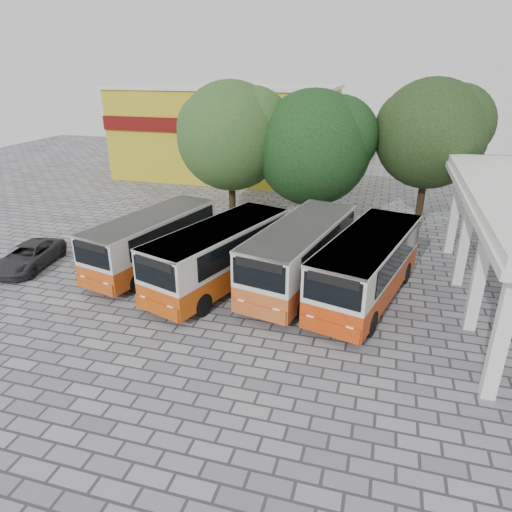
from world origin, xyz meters
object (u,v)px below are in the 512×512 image
(bus_centre_right, at_px, (301,251))
(parked_car, at_px, (29,256))
(bus_far_left, at_px, (153,238))
(bus_centre_left, at_px, (220,253))
(bus_far_right, at_px, (367,264))

(bus_centre_right, xyz_separation_m, parked_car, (-14.26, -1.78, -1.18))
(bus_far_left, height_order, bus_centre_right, bus_centre_right)
(bus_centre_left, xyz_separation_m, parked_car, (-10.56, -0.71, -1.13))
(bus_far_left, bearing_deg, bus_centre_right, 13.47)
(bus_far_left, distance_m, bus_centre_left, 4.24)
(bus_far_right, bearing_deg, parked_car, -161.56)
(bus_centre_left, height_order, bus_far_right, bus_far_right)
(bus_far_left, xyz_separation_m, bus_centre_right, (7.80, 0.01, 0.13))
(parked_car, bearing_deg, bus_far_left, 6.71)
(bus_far_left, relative_size, bus_far_right, 0.94)
(bus_centre_left, relative_size, bus_centre_right, 0.99)
(bus_centre_right, bearing_deg, bus_far_right, 0.94)
(bus_centre_left, height_order, parked_car, bus_centre_left)
(bus_centre_left, bearing_deg, bus_far_left, -176.66)
(bus_centre_left, distance_m, bus_centre_right, 3.86)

